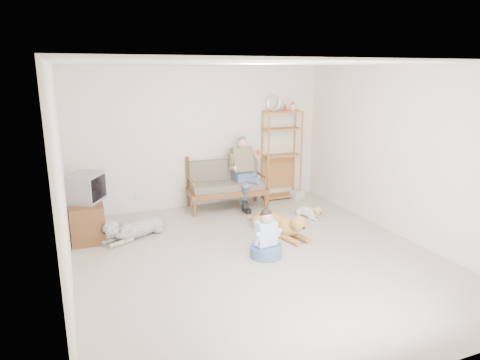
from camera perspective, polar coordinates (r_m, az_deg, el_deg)
name	(u,v)px	position (r m, az deg, el deg)	size (l,w,h in m)	color
floor	(258,258)	(6.27, 2.47, -10.30)	(5.50, 5.50, 0.00)	beige
ceiling	(261,64)	(5.70, 2.77, 15.21)	(5.50, 5.50, 0.00)	silver
wall_back	(200,138)	(8.37, -5.29, 5.62)	(5.00, 5.00, 0.00)	beige
wall_front	(405,237)	(3.63, 21.15, -7.07)	(5.00, 5.00, 0.00)	beige
wall_left	(62,184)	(5.33, -22.65, -0.50)	(5.50, 5.50, 0.00)	beige
wall_right	(404,153)	(7.23, 20.97, 3.34)	(5.50, 5.50, 0.00)	beige
loveseat	(226,183)	(8.33, -1.93, -0.44)	(1.56, 0.83, 0.95)	brown
man	(245,177)	(8.23, 0.66, 0.46)	(0.53, 0.75, 1.22)	slate
etagere	(282,154)	(8.89, 5.59, 3.44)	(0.81, 0.36, 2.14)	#B77939
book_stack	(297,194)	(9.12, 7.66, -1.90)	(0.25, 0.18, 0.16)	beige
tv_stand	(87,220)	(7.30, -19.73, -5.00)	(0.53, 0.91, 0.60)	brown
crt_tv	(86,188)	(7.17, -19.83, -0.95)	(0.65, 0.69, 0.45)	gray
wall_outlet	(139,197)	(8.32, -13.37, -2.19)	(0.12, 0.02, 0.08)	silver
golden_retriever	(280,224)	(7.07, 5.36, -5.83)	(0.58, 1.42, 0.44)	#B26F3E
shaggy_dog	(133,229)	(7.09, -14.07, -6.32)	(1.22, 0.73, 0.40)	silver
terrier	(311,212)	(7.94, 9.39, -4.21)	(0.31, 0.69, 0.26)	white
child	(266,240)	(6.21, 3.48, -7.94)	(0.46, 0.46, 0.72)	slate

